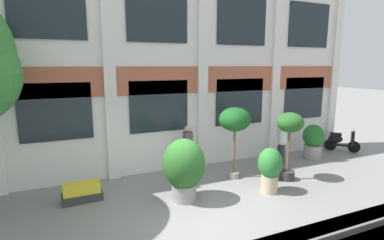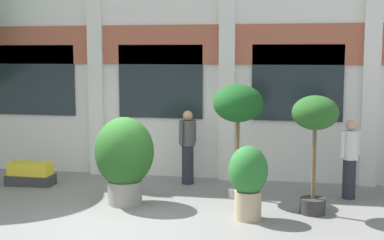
# 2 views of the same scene
# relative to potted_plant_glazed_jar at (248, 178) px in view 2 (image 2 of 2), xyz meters

# --- Properties ---
(ground_plane) EXTENTS (80.00, 80.00, 0.00)m
(ground_plane) POSITION_rel_potted_plant_glazed_jar_xyz_m (-2.32, -0.06, -0.74)
(ground_plane) COLOR gray
(apartment_facade) EXTENTS (16.01, 0.64, 7.18)m
(apartment_facade) POSITION_rel_potted_plant_glazed_jar_xyz_m (-2.32, 3.17, 2.84)
(apartment_facade) COLOR silver
(apartment_facade) RESTS_ON ground
(potted_plant_glazed_jar) EXTENTS (0.69, 0.69, 1.31)m
(potted_plant_glazed_jar) POSITION_rel_potted_plant_glazed_jar_xyz_m (0.00, 0.00, 0.00)
(potted_plant_glazed_jar) COLOR tan
(potted_plant_glazed_jar) RESTS_ON ground
(potted_plant_stone_basin) EXTENTS (1.14, 1.14, 1.70)m
(potted_plant_stone_basin) POSITION_rel_potted_plant_glazed_jar_xyz_m (-2.43, 0.51, 0.20)
(potted_plant_stone_basin) COLOR gray
(potted_plant_stone_basin) RESTS_ON ground
(potted_plant_square_trough) EXTENTS (1.05, 0.50, 0.51)m
(potted_plant_square_trough) POSITION_rel_potted_plant_glazed_jar_xyz_m (-4.95, 1.54, -0.50)
(potted_plant_square_trough) COLOR #333333
(potted_plant_square_trough) RESTS_ON ground
(potted_plant_low_pan) EXTENTS (1.00, 1.00, 2.30)m
(potted_plant_low_pan) POSITION_rel_potted_plant_glazed_jar_xyz_m (-0.34, 1.38, 1.11)
(potted_plant_low_pan) COLOR gray
(potted_plant_low_pan) RESTS_ON ground
(potted_plant_tall_urn) EXTENTS (0.83, 0.83, 2.16)m
(potted_plant_tall_urn) POSITION_rel_potted_plant_glazed_jar_xyz_m (1.13, 0.55, 0.89)
(potted_plant_tall_urn) COLOR #333333
(potted_plant_tall_urn) RESTS_ON ground
(resident_by_doorway) EXTENTS (0.42, 0.38, 1.60)m
(resident_by_doorway) POSITION_rel_potted_plant_glazed_jar_xyz_m (1.87, 1.75, 0.12)
(resident_by_doorway) COLOR #282833
(resident_by_doorway) RESTS_ON ground
(resident_watching_tracks) EXTENTS (0.34, 0.47, 1.65)m
(resident_watching_tracks) POSITION_rel_potted_plant_glazed_jar_xyz_m (-1.55, 2.32, 0.14)
(resident_watching_tracks) COLOR #282833
(resident_watching_tracks) RESTS_ON ground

